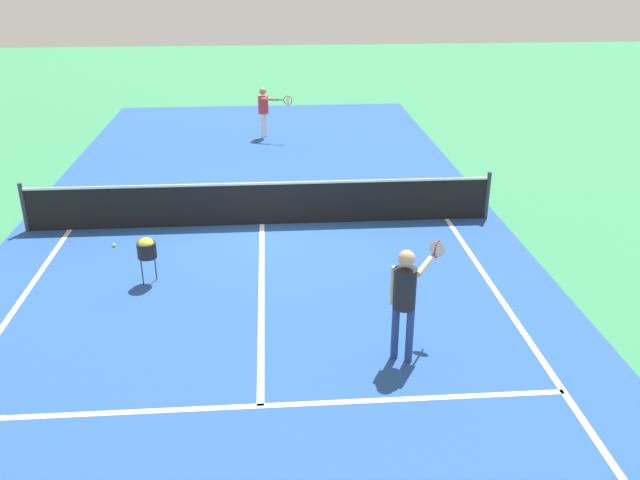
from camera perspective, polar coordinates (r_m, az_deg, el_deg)
name	(u,v)px	position (r m, az deg, el deg)	size (l,w,h in m)	color
ground_plane	(262,224)	(14.77, -4.94, 1.34)	(60.00, 60.00, 0.00)	#337F51
court_surface_inbounds	(262,224)	(14.77, -4.94, 1.34)	(10.62, 24.40, 0.00)	#234C93
line_sideline_right	(551,372)	(10.28, 18.94, -10.55)	(0.10, 11.89, 0.01)	white
line_service_near	(260,406)	(9.15, -5.07, -13.81)	(8.22, 0.10, 0.01)	white
line_center_service	(261,292)	(11.86, -4.98, -4.44)	(0.10, 6.40, 0.01)	white
net	(261,203)	(14.59, -5.00, 3.13)	(10.06, 0.09, 1.07)	#33383D
player_near	(406,292)	(9.56, 7.25, -4.39)	(0.91, 1.02, 1.75)	navy
player_far	(264,107)	(21.61, -4.75, 11.14)	(1.06, 0.78, 1.57)	white
ball_hopper	(147,248)	(12.26, -14.47, -0.69)	(0.34, 0.34, 0.87)	black
tennis_ball_near_net	(114,245)	(14.21, -17.04, -0.43)	(0.07, 0.07, 0.07)	#CCE033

